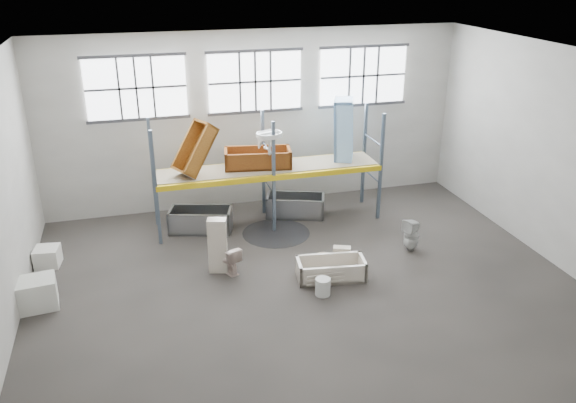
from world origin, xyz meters
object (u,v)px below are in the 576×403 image
object	(u,v)px
bathtub_beige	(331,269)
bucket	(323,287)
cistern_tall	(218,245)
blue_tub_upright	(344,131)
carton_near	(38,293)
toilet_white	(412,235)
steel_tub_left	(201,220)
rust_tub_flat	(258,158)
toilet_beige	(228,259)
steel_tub_right	(295,205)

from	to	relation	value
bathtub_beige	bucket	distance (m)	0.76
cistern_tall	bathtub_beige	bearing A→B (deg)	-7.55
blue_tub_upright	carton_near	bearing A→B (deg)	-158.73
toilet_white	blue_tub_upright	size ratio (longest dim) A/B	0.49
cistern_tall	blue_tub_upright	bearing A→B (deg)	47.55
steel_tub_left	cistern_tall	bearing A→B (deg)	-87.27
rust_tub_flat	steel_tub_left	bearing A→B (deg)	-173.01
toilet_beige	toilet_white	xyz separation A→B (m)	(4.58, -0.12, 0.09)
steel_tub_right	bucket	world-z (taller)	steel_tub_right
toilet_beige	blue_tub_upright	distance (m)	5.03
cistern_tall	bucket	size ratio (longest dim) A/B	3.41
blue_tub_upright	cistern_tall	bearing A→B (deg)	-147.33
cistern_tall	carton_near	size ratio (longest dim) A/B	1.74
bathtub_beige	cistern_tall	bearing A→B (deg)	165.28
toilet_white	steel_tub_right	xyz separation A→B (m)	(-2.19, 2.82, -0.13)
carton_near	toilet_white	bearing A→B (deg)	1.79
toilet_white	steel_tub_right	size ratio (longest dim) A/B	0.52
cistern_tall	carton_near	distance (m)	3.92
bathtub_beige	bucket	world-z (taller)	bathtub_beige
steel_tub_left	bucket	bearing A→B (deg)	-61.72
toilet_white	steel_tub_left	xyz separation A→B (m)	(-4.90, 2.55, -0.12)
cistern_tall	steel_tub_right	distance (m)	3.68
steel_tub_right	carton_near	bearing A→B (deg)	-154.47
rust_tub_flat	carton_near	world-z (taller)	rust_tub_flat
bathtub_beige	toilet_beige	world-z (taller)	toilet_beige
steel_tub_left	rust_tub_flat	bearing A→B (deg)	6.99
cistern_tall	blue_tub_upright	xyz separation A→B (m)	(3.95, 2.53, 1.74)
rust_tub_flat	blue_tub_upright	distance (m)	2.49
rust_tub_flat	bucket	world-z (taller)	rust_tub_flat
cistern_tall	carton_near	world-z (taller)	cistern_tall
bucket	carton_near	distance (m)	5.99
toilet_beige	carton_near	bearing A→B (deg)	-18.63
toilet_beige	cistern_tall	distance (m)	0.40
carton_near	toilet_beige	bearing A→B (deg)	5.50
cistern_tall	bucket	world-z (taller)	cistern_tall
steel_tub_right	carton_near	xyz separation A→B (m)	(-6.48, -3.09, 0.03)
rust_tub_flat	blue_tub_upright	world-z (taller)	blue_tub_upright
bucket	carton_near	xyz separation A→B (m)	(-5.89, 1.12, 0.13)
toilet_beige	blue_tub_upright	xyz separation A→B (m)	(3.74, 2.65, 2.06)
steel_tub_right	cistern_tall	bearing A→B (deg)	-135.23
toilet_white	blue_tub_upright	world-z (taller)	blue_tub_upright
bathtub_beige	toilet_white	xyz separation A→B (m)	(2.37, 0.75, 0.19)
toilet_beige	rust_tub_flat	world-z (taller)	rust_tub_flat
cistern_tall	toilet_white	size ratio (longest dim) A/B	1.57
blue_tub_upright	bucket	world-z (taller)	blue_tub_upright
bathtub_beige	cistern_tall	xyz separation A→B (m)	(-2.42, 1.00, 0.43)
steel_tub_right	bucket	size ratio (longest dim) A/B	4.17
blue_tub_upright	carton_near	distance (m)	8.65
cistern_tall	carton_near	xyz separation A→B (m)	(-3.88, -0.51, -0.34)
cistern_tall	toilet_white	bearing A→B (deg)	11.97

